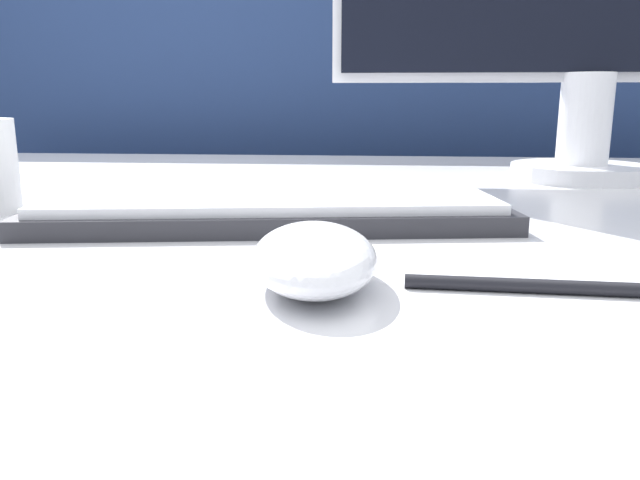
% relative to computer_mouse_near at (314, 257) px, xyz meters
% --- Properties ---
extents(partition_panel, '(5.00, 0.03, 1.10)m').
position_rel_computer_mouse_near_xyz_m(partition_panel, '(0.01, 0.96, -0.24)').
color(partition_panel, navy).
rests_on(partition_panel, ground_plane).
extents(computer_mouse_near, '(0.08, 0.13, 0.03)m').
position_rel_computer_mouse_near_xyz_m(computer_mouse_near, '(0.00, 0.00, 0.00)').
color(computer_mouse_near, white).
rests_on(computer_mouse_near, desk).
extents(keyboard, '(0.41, 0.19, 0.02)m').
position_rel_computer_mouse_near_xyz_m(keyboard, '(-0.05, 0.18, -0.01)').
color(keyboard, '#28282D').
rests_on(keyboard, desk).
extents(pen, '(0.14, 0.02, 0.01)m').
position_rel_computer_mouse_near_xyz_m(pen, '(0.12, -0.00, -0.01)').
color(pen, black).
rests_on(pen, desk).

